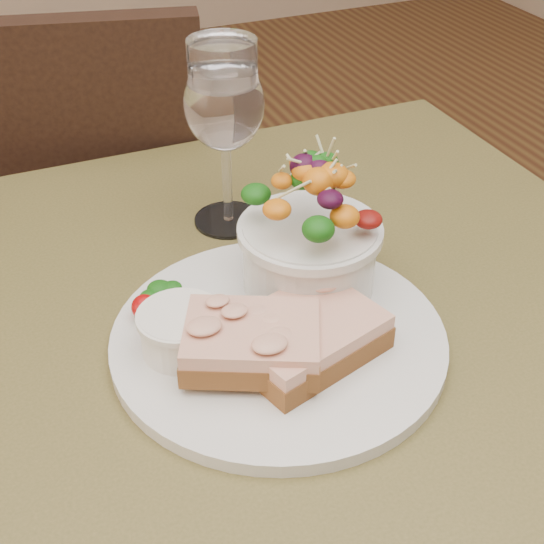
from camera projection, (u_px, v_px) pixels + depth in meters
name	position (u px, v px, depth m)	size (l,w,h in m)	color
cafe_table	(267.00, 446.00, 0.67)	(0.80, 0.80, 0.75)	#47441E
chair_far	(90.00, 338.00, 1.32)	(0.51, 0.51, 0.90)	black
dinner_plate	(278.00, 339.00, 0.62)	(0.27, 0.27, 0.01)	silver
sandwich_front	(305.00, 335.00, 0.59)	(0.13, 0.11, 0.03)	#4A2D13
sandwich_back	(252.00, 342.00, 0.57)	(0.13, 0.11, 0.03)	#4A2D13
ramekin	(181.00, 330.00, 0.59)	(0.06, 0.06, 0.04)	silver
salad_bowl	(310.00, 228.00, 0.64)	(0.11, 0.11, 0.13)	silver
garnish	(154.00, 303.00, 0.64)	(0.05, 0.04, 0.02)	#0B380A
wine_glass	(224.00, 109.00, 0.71)	(0.08, 0.08, 0.18)	white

